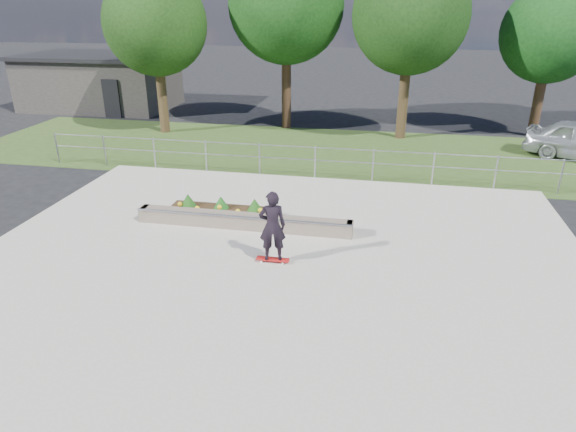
# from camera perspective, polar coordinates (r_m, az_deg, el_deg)

# --- Properties ---
(ground) EXTENTS (120.00, 120.00, 0.00)m
(ground) POSITION_cam_1_polar(r_m,az_deg,el_deg) (11.49, -2.43, -7.88)
(ground) COLOR black
(ground) RESTS_ON ground
(grass_verge) EXTENTS (30.00, 8.00, 0.02)m
(grass_verge) POSITION_cam_1_polar(r_m,az_deg,el_deg) (21.53, 4.33, 7.11)
(grass_verge) COLOR #2E451B
(grass_verge) RESTS_ON ground
(concrete_slab) EXTENTS (15.00, 15.00, 0.06)m
(concrete_slab) POSITION_cam_1_polar(r_m,az_deg,el_deg) (11.47, -2.43, -7.75)
(concrete_slab) COLOR #ABA598
(concrete_slab) RESTS_ON ground
(fence) EXTENTS (20.06, 0.06, 1.20)m
(fence) POSITION_cam_1_polar(r_m,az_deg,el_deg) (17.98, 3.04, 6.44)
(fence) COLOR gray
(fence) RESTS_ON ground
(building) EXTENTS (8.40, 5.40, 3.00)m
(building) POSITION_cam_1_polar(r_m,az_deg,el_deg) (32.35, -20.11, 13.92)
(building) COLOR #312E2B
(building) RESTS_ON ground
(tree_far_left) EXTENTS (4.55, 4.55, 7.15)m
(tree_far_left) POSITION_cam_1_polar(r_m,az_deg,el_deg) (24.85, -14.53, 19.97)
(tree_far_left) COLOR #362515
(tree_far_left) RESTS_ON ground
(tree_mid_left) EXTENTS (5.25, 5.25, 8.25)m
(tree_mid_left) POSITION_cam_1_polar(r_m,az_deg,el_deg) (25.05, -0.19, 22.39)
(tree_mid_left) COLOR #331E14
(tree_mid_left) RESTS_ON ground
(tree_mid_right) EXTENTS (4.90, 4.90, 7.70)m
(tree_mid_right) POSITION_cam_1_polar(r_m,az_deg,el_deg) (23.59, 13.46, 20.85)
(tree_mid_right) COLOR #312213
(tree_mid_right) RESTS_ON ground
(tree_far_right) EXTENTS (4.20, 4.20, 6.60)m
(tree_far_right) POSITION_cam_1_polar(r_m,az_deg,el_deg) (25.98, 27.16, 17.55)
(tree_far_right) COLOR #392116
(tree_far_right) RESTS_ON ground
(grind_ledge) EXTENTS (6.00, 0.44, 0.43)m
(grind_ledge) POSITION_cam_1_polar(r_m,az_deg,el_deg) (14.12, -4.98, -0.56)
(grind_ledge) COLOR #66584B
(grind_ledge) RESTS_ON concrete_slab
(planter_bed) EXTENTS (3.00, 1.20, 0.61)m
(planter_bed) POSITION_cam_1_polar(r_m,az_deg,el_deg) (14.80, -7.65, 0.38)
(planter_bed) COLOR black
(planter_bed) RESTS_ON concrete_slab
(skateboarder) EXTENTS (0.80, 0.55, 1.80)m
(skateboarder) POSITION_cam_1_polar(r_m,az_deg,el_deg) (11.97, -1.75, -1.15)
(skateboarder) COLOR silver
(skateboarder) RESTS_ON concrete_slab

